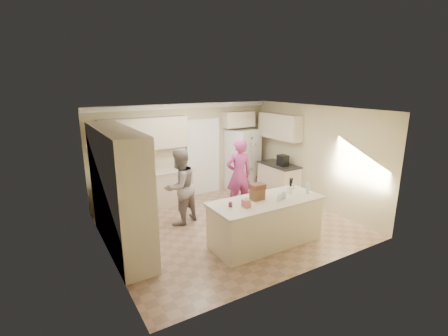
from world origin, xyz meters
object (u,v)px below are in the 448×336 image
refrigerator (243,159)px  dollhouse_body (257,194)px  utensil_crock (290,190)px  teen_boy (180,187)px  island_base (266,223)px  tissue_box (246,203)px  coffee_maker (283,160)px  teen_girl (239,175)px

refrigerator → dollhouse_body: 3.52m
refrigerator → dollhouse_body: (-1.74, -3.06, 0.14)m
utensil_crock → teen_boy: bearing=135.0°
island_base → teen_boy: bearing=121.2°
island_base → teen_boy: size_ratio=1.26×
tissue_box → refrigerator: bearing=56.8°
tissue_box → coffee_maker: bearing=37.6°
utensil_crock → teen_girl: teen_girl is taller
refrigerator → coffee_maker: (0.46, -1.26, 0.17)m
tissue_box → dollhouse_body: dollhouse_body is taller
dollhouse_body → teen_boy: (-0.92, 1.67, -0.16)m
tissue_box → dollhouse_body: 0.45m
coffee_maker → island_base: 2.87m
utensil_crock → teen_girl: bearing=93.9°
tissue_box → dollhouse_body: size_ratio=0.54×
utensil_crock → tissue_box: (-1.20, -0.15, -0.00)m
tissue_box → island_base: bearing=10.3°
teen_boy → coffee_maker: bearing=159.6°
island_base → utensil_crock: bearing=4.4°
utensil_crock → teen_girl: size_ratio=0.08×
coffee_maker → island_base: bearing=-137.2°
dollhouse_body → refrigerator: bearing=60.5°
coffee_maker → refrigerator: bearing=110.2°
refrigerator → island_base: 3.57m
dollhouse_body → teen_boy: teen_boy is taller
refrigerator → tissue_box: refrigerator is taller
coffee_maker → utensil_crock: bearing=-127.1°
utensil_crock → dollhouse_body: size_ratio=0.58×
dollhouse_body → teen_girl: (0.68, 1.68, -0.13)m
refrigerator → utensil_crock: 3.25m
teen_boy → teen_girl: bearing=157.7°
island_base → utensil_crock: 0.86m
teen_girl → island_base: bearing=85.1°
refrigerator → teen_boy: 3.00m
dollhouse_body → coffee_maker: bearing=39.3°
coffee_maker → dollhouse_body: 2.84m
tissue_box → teen_boy: bearing=105.5°
teen_girl → tissue_box: bearing=71.8°
tissue_box → teen_girl: 2.17m
dollhouse_body → utensil_crock: bearing=-3.6°
teen_girl → utensil_crock: bearing=105.6°
island_base → refrigerator: bearing=63.4°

